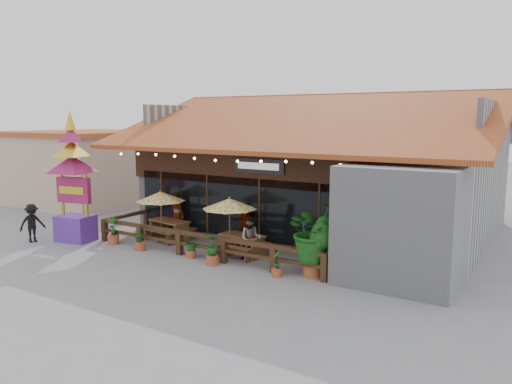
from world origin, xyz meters
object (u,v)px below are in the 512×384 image
Objects in this scene: tropical_plant at (314,232)px; pedestrian at (32,223)px; umbrella_right at (230,204)px; picnic_table_right at (242,242)px; thai_sign_tower at (72,168)px; umbrella_left at (161,197)px; picnic_table_left at (169,227)px.

tropical_plant is 11.75m from pedestrian.
umbrella_right is 1.44m from picnic_table_right.
thai_sign_tower is 2.28× the size of tropical_plant.
umbrella_right is 6.83m from thai_sign_tower.
picnic_table_right is 8.79m from pedestrian.
umbrella_left is 7.25m from tropical_plant.
picnic_table_left is at bearing 174.13° from picnic_table_right.
pedestrian is at bearing -146.75° from umbrella_left.
tropical_plant reaches higher than picnic_table_right.
umbrella_right is (3.44, -0.07, 0.03)m from umbrella_left.
picnic_table_right is 3.43m from tropical_plant.
picnic_table_left is at bearing 172.88° from umbrella_right.
picnic_table_right is at bearing 2.08° from umbrella_right.
umbrella_right is at bearing 169.17° from tropical_plant.
picnic_table_left is at bearing 33.53° from thai_sign_tower.
picnic_table_right is at bearing -57.08° from pedestrian.
pedestrian is (-4.47, -3.20, 0.22)m from picnic_table_left.
thai_sign_tower is (-3.19, -2.11, 2.44)m from picnic_table_left.
picnic_table_right is at bearing -0.73° from umbrella_left.
picnic_table_right is at bearing -5.87° from picnic_table_left.
picnic_table_left is (-3.32, 0.42, -1.31)m from umbrella_right.
umbrella_left is 1.34m from picnic_table_left.
picnic_table_right is 1.12× the size of pedestrian.
thai_sign_tower is 3.62× the size of pedestrian.
tropical_plant is (7.19, -0.79, -0.42)m from umbrella_left.
picnic_table_right is 7.66m from thai_sign_tower.
picnic_table_left is 1.23× the size of pedestrian.
picnic_table_left is 3.87m from picnic_table_right.
tropical_plant is at bearing -6.24° from umbrella_left.
umbrella_right reaches higher than picnic_table_left.
picnic_table_right is (3.97, -0.05, -1.32)m from umbrella_left.
umbrella_right is at bearing -1.16° from umbrella_left.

